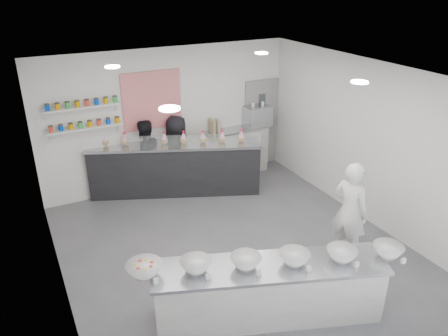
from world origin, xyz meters
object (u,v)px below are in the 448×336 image
Objects in this scene: espresso_ledge at (237,151)px; staff_right at (177,152)px; staff_left at (145,158)px; espresso_machine at (258,116)px; woman_prep at (350,211)px; back_bar at (175,168)px; prep_counter at (269,291)px.

espresso_ledge is 1.51m from staff_right.
espresso_ledge is at bearing 169.31° from staff_left.
woman_prep is at bearing -97.79° from espresso_machine.
staff_left is at bearing -179.14° from espresso_ledge.
espresso_machine is (0.54, 0.00, 0.77)m from espresso_ledge.
woman_prep is at bearing -41.94° from back_bar.
back_bar is at bearing 144.68° from staff_left.
back_bar is at bearing -172.59° from espresso_machine.
woman_prep is (1.66, -3.48, 0.30)m from back_bar.
staff_left is at bearing 14.28° from woman_prep.
espresso_ledge is at bearing 180.00° from espresso_machine.
staff_left is at bearing -179.31° from espresso_machine.
back_bar is 2.45× the size of espresso_ledge.
prep_counter is 2.13× the size of espresso_ledge.
espresso_machine reaches higher than back_bar.
prep_counter is 5.06m from espresso_machine.
staff_left is (-0.33, 4.33, 0.39)m from prep_counter.
espresso_ledge is at bearing 164.63° from staff_right.
staff_left is (-0.57, 0.25, 0.26)m from back_bar.
woman_prep is 4.34m from staff_left.
espresso_machine is (2.18, 0.28, 0.76)m from back_bar.
espresso_ledge reaches higher than prep_counter.
espresso_ledge is 2.23m from staff_left.
staff_left is at bearing 114.26° from prep_counter.
staff_right is at bearing -178.72° from espresso_ledge.
staff_right is (0.15, 0.25, 0.25)m from back_bar.
prep_counter is 1.91× the size of staff_left.
espresso_machine is 2.09m from staff_right.
prep_counter is at bearing -70.85° from back_bar.
espresso_ledge is 3.77m from woman_prep.
staff_right is at bearing 5.43° from woman_prep.
prep_counter is 2.04m from woman_prep.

